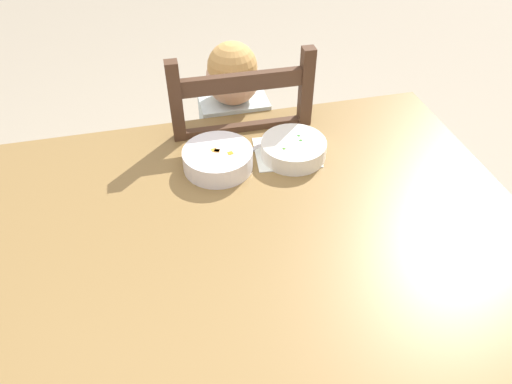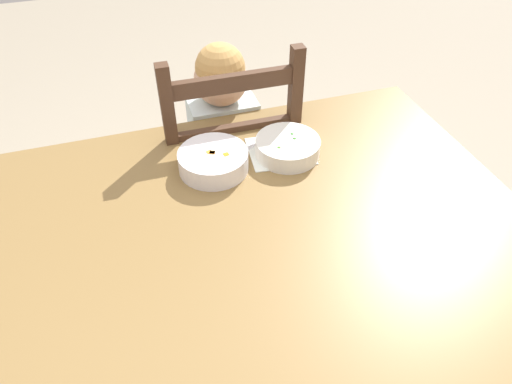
# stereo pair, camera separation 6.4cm
# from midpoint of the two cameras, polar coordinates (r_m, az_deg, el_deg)

# --- Properties ---
(ground_plane) EXTENTS (8.00, 8.00, 0.00)m
(ground_plane) POSITION_cam_midpoint_polar(r_m,az_deg,el_deg) (1.72, -1.79, -21.88)
(ground_plane) COLOR tan
(dining_table) EXTENTS (1.38, 1.01, 0.73)m
(dining_table) POSITION_cam_midpoint_polar(r_m,az_deg,el_deg) (1.18, -2.45, -7.96)
(dining_table) COLOR olive
(dining_table) RESTS_ON ground
(dining_chair) EXTENTS (0.43, 0.43, 0.97)m
(dining_chair) POSITION_cam_midpoint_polar(r_m,az_deg,el_deg) (1.71, -4.56, 2.12)
(dining_chair) COLOR #472E1E
(dining_chair) RESTS_ON ground
(child_figure) EXTENTS (0.32, 0.31, 0.94)m
(child_figure) POSITION_cam_midpoint_polar(r_m,az_deg,el_deg) (1.61, -4.83, 6.58)
(child_figure) COLOR silver
(child_figure) RESTS_ON ground
(bowl_of_peas) EXTENTS (0.18, 0.18, 0.05)m
(bowl_of_peas) POSITION_cam_midpoint_polar(r_m,az_deg,el_deg) (1.32, 2.45, 5.44)
(bowl_of_peas) COLOR white
(bowl_of_peas) RESTS_ON dining_table
(bowl_of_carrots) EXTENTS (0.19, 0.19, 0.06)m
(bowl_of_carrots) POSITION_cam_midpoint_polar(r_m,az_deg,el_deg) (1.28, -6.63, 3.79)
(bowl_of_carrots) COLOR white
(bowl_of_carrots) RESTS_ON dining_table
(spoon) EXTENTS (0.13, 0.09, 0.01)m
(spoon) POSITION_cam_midpoint_polar(r_m,az_deg,el_deg) (1.32, -4.10, 4.03)
(spoon) COLOR silver
(spoon) RESTS_ON dining_table
(paper_napkin) EXTENTS (0.19, 0.18, 0.00)m
(paper_napkin) POSITION_cam_midpoint_polar(r_m,az_deg,el_deg) (1.35, 1.59, 4.95)
(paper_napkin) COLOR white
(paper_napkin) RESTS_ON dining_table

